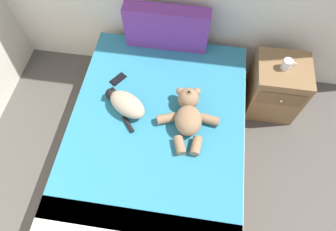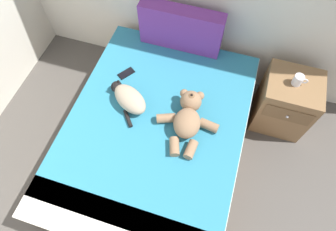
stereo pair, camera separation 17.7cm
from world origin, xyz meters
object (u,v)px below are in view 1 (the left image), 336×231
Objects in this scene: cell_phone at (118,79)px; mug at (287,64)px; teddy_bear at (188,114)px; patterned_cushion at (167,28)px; bed at (157,139)px; cat at (126,104)px; nightstand at (275,88)px.

cell_phone is 1.48m from mug.
teddy_bear is at bearing -25.27° from cell_phone.
cell_phone is at bearing -127.63° from patterned_cushion.
cell_phone is at bearing -169.72° from mug.
teddy_bear is 4.88× the size of mug.
bed is 2.61× the size of patterned_cushion.
mug is (1.44, 0.26, 0.14)m from cell_phone.
cat is 1.45m from nightstand.
cat is 0.32m from cell_phone.
teddy_bear is 3.60× the size of cell_phone.
nightstand is (1.09, -0.21, -0.41)m from patterned_cushion.
bed is 1.30m from mug.
nightstand is at bearing 32.86° from bed.
nightstand reaches higher than bed.
cell_phone is (-0.37, -0.48, -0.20)m from patterned_cushion.
bed is at bearing -87.20° from patterned_cushion.
cat reaches higher than nightstand.
patterned_cushion is 1.10m from mug.
teddy_bear is 1.02m from nightstand.
cat is at bearing -157.47° from mug.
bed is 12.14× the size of cell_phone.
cat is 3.40× the size of mug.
patterned_cushion is 0.80m from cat.
cat is at bearing -157.57° from nightstand.
cell_phone is 1.35× the size of mug.
teddy_bear is (0.25, 0.10, 0.34)m from bed.
nightstand is at bearing 22.43° from cat.
cat is at bearing 154.25° from bed.
patterned_cushion is 4.65× the size of cell_phone.
teddy_bear is at bearing -3.56° from cat.
mug is (-0.01, -0.00, 0.35)m from nightstand.
nightstand is (0.80, 0.58, -0.28)m from teddy_bear.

